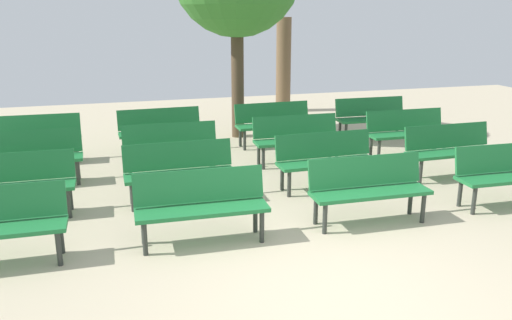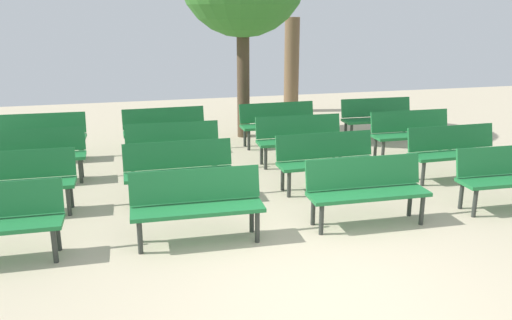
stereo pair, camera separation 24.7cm
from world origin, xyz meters
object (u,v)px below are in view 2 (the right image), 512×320
Objects in this scene: bench_r2_c1 at (173,145)px; bench_r2_c2 at (300,137)px; bench_r1_c1 at (179,168)px; bench_r1_c3 at (454,149)px; bench_r3_c0 at (41,134)px; tree_1 at (292,65)px; bench_r0_c1 at (197,201)px; bench_r3_c1 at (165,128)px; bench_r1_c2 at (327,158)px; bench_r3_c2 at (278,121)px; bench_r1_c0 at (15,179)px; bench_r2_c0 at (34,153)px; bench_r2_c3 at (412,131)px; bench_r3_c3 at (378,116)px; bench_r0_c3 at (511,174)px; bench_r0_c2 at (366,187)px.

bench_r2_c1 is 2.31m from bench_r2_c2.
bench_r1_c3 is at bearing -0.41° from bench_r1_c1.
bench_r1_c1 is 3.57m from bench_r3_c0.
bench_r1_c3 is 0.63× the size of tree_1.
bench_r1_c3 is at bearing 18.78° from bench_r0_c1.
bench_r0_c1 is 4.81m from bench_r3_c0.
tree_1 reaches higher than bench_r3_c0.
bench_r1_c1 is (-0.06, 1.45, 0.00)m from bench_r0_c1.
bench_r3_c1 is (-0.02, 1.42, 0.00)m from bench_r2_c1.
bench_r0_c1 and bench_r1_c2 have the same top height.
bench_r3_c2 is (0.05, 2.82, 0.00)m from bench_r1_c2.
bench_r3_c1 is (2.27, 2.77, 0.00)m from bench_r1_c0.
bench_r2_c3 is at bearing -2.00° from bench_r2_c0.
bench_r1_c3 is 1.00× the size of bench_r3_c3.
bench_r3_c3 is (2.26, 0.01, 0.00)m from bench_r3_c2.
bench_r0_c3 and bench_r1_c2 have the same top height.
bench_r1_c3 is 1.39m from bench_r2_c3.
bench_r1_c0 is (-6.79, 1.46, 0.00)m from bench_r0_c3.
bench_r1_c1 and bench_r2_c0 have the same top height.
bench_r0_c2 is 4.85m from bench_r3_c3.
bench_r1_c2 is at bearing 33.85° from bench_r0_c1.
bench_r3_c2 is at bearing 33.43° from bench_r2_c1.
bench_r1_c2 is at bearing -127.87° from bench_r3_c3.
bench_r3_c0 and bench_r3_c1 have the same top height.
bench_r2_c1 is at bearing -126.86° from tree_1.
bench_r3_c0 is at bearing 156.92° from bench_r1_c3.
bench_r0_c1 is 1.00× the size of bench_r2_c2.
bench_r1_c2 is 2.82m from bench_r3_c2.
bench_r2_c1 is 4.79m from bench_r3_c3.
bench_r2_c0 is at bearing 88.62° from bench_r1_c0.
bench_r3_c2 is (-2.19, 4.23, 0.00)m from bench_r0_c3.
bench_r2_c1 is 6.27m from tree_1.
bench_r0_c1 is 0.64× the size of tree_1.
bench_r1_c2 is 6.58m from tree_1.
bench_r1_c2 is 1.00× the size of bench_r3_c3.
bench_r2_c3 is at bearing -80.75° from tree_1.
tree_1 is (-0.84, 3.53, 0.76)m from bench_r3_c3.
bench_r0_c1 is at bearing -163.38° from bench_r1_c3.
bench_r1_c1 is 4.78m from bench_r2_c3.
bench_r2_c2 is 1.00× the size of bench_r3_c3.
bench_r0_c3 is at bearing -84.34° from tree_1.
tree_1 reaches higher than bench_r2_c0.
bench_r2_c1 is (-4.52, 1.41, 0.00)m from bench_r1_c3.
bench_r1_c0 and bench_r2_c0 have the same top height.
bench_r1_c0 is (-2.31, 1.47, 0.00)m from bench_r0_c1.
bench_r2_c2 is 1.00× the size of bench_r3_c2.
bench_r0_c3 and bench_r1_c1 have the same top height.
tree_1 is at bearing 75.51° from bench_r2_c2.
bench_r0_c1 is at bearing -119.80° from bench_r3_c2.
bench_r0_c2 and bench_r0_c3 have the same top height.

